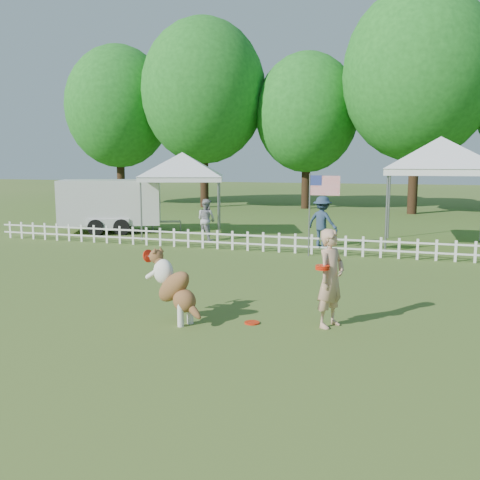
{
  "coord_description": "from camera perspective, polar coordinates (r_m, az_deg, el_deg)",
  "views": [
    {
      "loc": [
        3.1,
        -8.62,
        2.75
      ],
      "look_at": [
        -0.37,
        2.0,
        1.1
      ],
      "focal_mm": 40.0,
      "sensor_mm": 36.0,
      "label": 1
    }
  ],
  "objects": [
    {
      "name": "ground",
      "position": [
        9.56,
        -1.64,
        -8.31
      ],
      "size": [
        120.0,
        120.0,
        0.0
      ],
      "primitive_type": "plane",
      "color": "#2D591C",
      "rests_on": "ground"
    },
    {
      "name": "picket_fence",
      "position": [
        16.11,
        6.78,
        -0.41
      ],
      "size": [
        22.0,
        0.08,
        0.6
      ],
      "primitive_type": null,
      "color": "silver",
      "rests_on": "ground"
    },
    {
      "name": "handler",
      "position": [
        9.01,
        9.66,
        -4.05
      ],
      "size": [
        0.61,
        0.71,
        1.65
      ],
      "primitive_type": "imported",
      "rotation": [
        0.0,
        0.0,
        1.14
      ],
      "color": "tan",
      "rests_on": "ground"
    },
    {
      "name": "dog",
      "position": [
        9.24,
        -6.99,
        -4.99
      ],
      "size": [
        1.26,
        0.83,
        1.24
      ],
      "primitive_type": null,
      "rotation": [
        0.0,
        0.0,
        -0.4
      ],
      "color": "brown",
      "rests_on": "ground"
    },
    {
      "name": "frisbee_on_turf",
      "position": [
        9.25,
        1.29,
        -8.8
      ],
      "size": [
        0.3,
        0.3,
        0.02
      ],
      "primitive_type": "cylinder",
      "rotation": [
        0.0,
        0.0,
        0.15
      ],
      "color": "red",
      "rests_on": "ground"
    },
    {
      "name": "canopy_tent_left",
      "position": [
        20.03,
        -6.11,
        4.78
      ],
      "size": [
        3.71,
        3.71,
        3.01
      ],
      "primitive_type": null,
      "rotation": [
        0.0,
        0.0,
        0.34
      ],
      "color": "white",
      "rests_on": "ground"
    },
    {
      "name": "canopy_tent_right",
      "position": [
        18.34,
        20.38,
        4.67
      ],
      "size": [
        3.42,
        3.42,
        3.45
      ],
      "primitive_type": null,
      "rotation": [
        0.0,
        0.0,
        0.02
      ],
      "color": "white",
      "rests_on": "ground"
    },
    {
      "name": "cargo_trailer",
      "position": [
        21.51,
        -13.6,
        3.6
      ],
      "size": [
        5.17,
        3.88,
        2.08
      ],
      "primitive_type": null,
      "rotation": [
        0.0,
        0.0,
        0.44
      ],
      "color": "silver",
      "rests_on": "ground"
    },
    {
      "name": "flag_pole",
      "position": [
        15.62,
        7.41,
        2.63
      ],
      "size": [
        0.92,
        0.12,
        2.4
      ],
      "primitive_type": null,
      "rotation": [
        0.0,
        0.0,
        -0.02
      ],
      "color": "gray",
      "rests_on": "ground"
    },
    {
      "name": "spectator_a",
      "position": [
        18.69,
        -3.61,
        2.17
      ],
      "size": [
        0.87,
        0.78,
        1.46
      ],
      "primitive_type": "imported",
      "rotation": [
        0.0,
        0.0,
        2.75
      ],
      "color": "#9D9CA1",
      "rests_on": "ground"
    },
    {
      "name": "spectator_b",
      "position": [
        17.47,
        8.77,
        1.96
      ],
      "size": [
        1.2,
        0.93,
        1.64
      ],
      "primitive_type": "imported",
      "rotation": [
        0.0,
        0.0,
        2.8
      ],
      "color": "#263953",
      "rests_on": "ground"
    },
    {
      "name": "tree_far_left",
      "position": [
        35.68,
        -12.78,
        12.6
      ],
      "size": [
        6.6,
        6.6,
        11.0
      ],
      "primitive_type": null,
      "color": "#1C621C",
      "rests_on": "ground"
    },
    {
      "name": "tree_left",
      "position": [
        32.62,
        -3.9,
        14.08
      ],
      "size": [
        7.4,
        7.4,
        12.0
      ],
      "primitive_type": null,
      "color": "#1C621C",
      "rests_on": "ground"
    },
    {
      "name": "tree_center_left",
      "position": [
        31.79,
        7.14,
        12.2
      ],
      "size": [
        6.0,
        6.0,
        9.8
      ],
      "primitive_type": null,
      "color": "#1C621C",
      "rests_on": "ground"
    },
    {
      "name": "tree_center_right",
      "position": [
        29.83,
        18.39,
        14.81
      ],
      "size": [
        7.6,
        7.6,
        12.6
      ],
      "primitive_type": null,
      "color": "#1C621C",
      "rests_on": "ground"
    }
  ]
}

